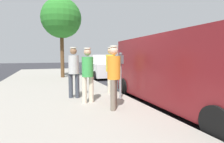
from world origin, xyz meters
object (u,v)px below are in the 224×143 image
Objects in this scene: pedestrian_in_yellow at (111,67)px; parked_van at (182,69)px; pedestrian_in_green at (88,72)px; pedestrian_in_gray at (74,69)px; parking_meter_near at (120,67)px; parked_sedan_behind at (101,67)px; pedestrian_in_orange at (114,73)px; street_tree at (61,18)px.

pedestrian_in_yellow is 2.48m from parked_van.
pedestrian_in_gray is at bearing -69.68° from pedestrian_in_green.
parked_sedan_behind is at bearing -102.26° from parking_meter_near.
pedestrian_in_gray is 0.32× the size of parked_van.
pedestrian_in_orange reaches higher than pedestrian_in_green.
parked_sedan_behind is (-2.73, -7.46, -0.34)m from pedestrian_in_green.
pedestrian_in_green is 0.32× the size of street_tree.
pedestrian_in_gray is 0.38× the size of parked_sedan_behind.
parked_van is 8.83m from street_tree.
parking_meter_near is 1.29m from pedestrian_in_orange.
pedestrian_in_orange is 0.32× the size of street_tree.
pedestrian_in_yellow is (-1.38, -0.20, 0.02)m from pedestrian_in_gray.
pedestrian_in_green is 1.02m from pedestrian_in_orange.
pedestrian_in_orange is (0.67, 1.10, -0.08)m from parking_meter_near.
pedestrian_in_yellow is 0.39× the size of parked_sedan_behind.
parked_sedan_behind is 4.32m from street_tree.
parked_van reaches higher than pedestrian_in_yellow.
pedestrian_in_green is at bearing 90.70° from street_tree.
pedestrian_in_orange is at bearing 72.08° from pedestrian_in_yellow.
pedestrian_in_green is at bearing -19.59° from parked_van.
street_tree is at bearing -89.30° from pedestrian_in_green.
parking_meter_near is 0.92× the size of pedestrian_in_green.
parked_van is at bearing 89.47° from parked_sedan_behind.
pedestrian_in_gray is 0.33× the size of street_tree.
parking_meter_near is at bearing 158.14° from pedestrian_in_gray.
parked_van reaches higher than pedestrian_in_gray.
parking_meter_near is at bearing -121.17° from pedestrian_in_orange.
pedestrian_in_green is at bearing 110.32° from pedestrian_in_gray.
street_tree is at bearing -78.86° from pedestrian_in_yellow.
parking_meter_near is 7.44m from parked_sedan_behind.
pedestrian_in_orange is (-0.48, 0.90, 0.02)m from pedestrian_in_green.
street_tree is (1.18, -5.98, 2.84)m from pedestrian_in_yellow.
parking_meter_near is at bearing -37.47° from parked_van.
parking_meter_near is 1.89m from parked_van.
pedestrian_in_orange is 0.38× the size of parked_sedan_behind.
pedestrian_in_orange is at bearing 74.97° from parked_sedan_behind.
pedestrian_in_gray reaches higher than parking_meter_near.
parked_sedan_behind is at bearing -169.95° from street_tree.
street_tree is at bearing -85.86° from pedestrian_in_orange.
pedestrian_in_yellow reaches higher than pedestrian_in_orange.
pedestrian_in_yellow is at bearing -107.92° from pedestrian_in_orange.
street_tree reaches higher than parking_meter_near.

